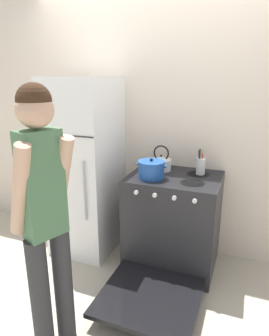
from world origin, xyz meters
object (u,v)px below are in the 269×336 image
(dutch_oven_pot, at_px, (151,169))
(person, at_px, (45,213))
(tea_kettle, at_px, (161,163))
(utensil_jar, at_px, (201,166))
(refrigerator, at_px, (86,167))
(stove_range, at_px, (172,223))

(dutch_oven_pot, height_order, person, person)
(person, bearing_deg, tea_kettle, 8.54)
(utensil_jar, distance_m, person, 1.50)
(refrigerator, bearing_deg, stove_range, -1.88)
(stove_range, height_order, person, person)
(stove_range, relative_size, person, 0.79)
(utensil_jar, bearing_deg, person, -116.83)
(refrigerator, bearing_deg, dutch_oven_pot, -9.35)
(dutch_oven_pot, bearing_deg, tea_kettle, 86.85)
(refrigerator, height_order, tea_kettle, refrigerator)
(tea_kettle, bearing_deg, person, -103.03)
(tea_kettle, height_order, person, person)
(dutch_oven_pot, relative_size, utensil_jar, 1.15)
(stove_range, height_order, tea_kettle, tea_kettle)
(refrigerator, relative_size, tea_kettle, 7.16)
(refrigerator, relative_size, utensil_jar, 7.18)
(utensil_jar, bearing_deg, stove_range, -139.29)
(tea_kettle, bearing_deg, refrigerator, -169.57)
(dutch_oven_pot, height_order, tea_kettle, tea_kettle)
(tea_kettle, bearing_deg, stove_range, -44.72)
(dutch_oven_pot, xyz_separation_m, tea_kettle, (0.01, 0.26, -0.01))
(refrigerator, relative_size, person, 1.02)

